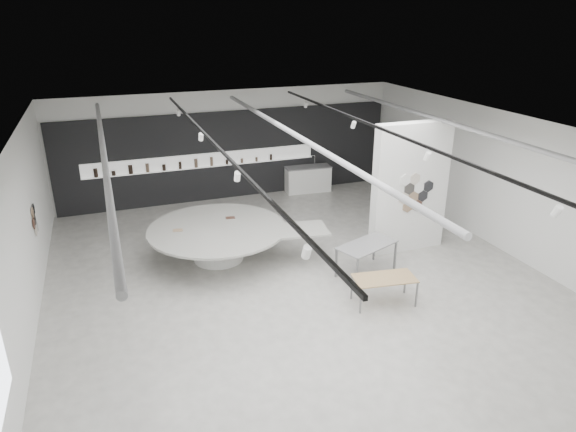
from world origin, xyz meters
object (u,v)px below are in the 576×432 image
object	(u,v)px
sample_table_stone	(367,247)
sample_table_wood	(385,280)
partition_column	(410,188)
kitchen_counter	(308,179)
display_island	(221,239)

from	to	relation	value
sample_table_stone	sample_table_wood	bearing A→B (deg)	-102.48
partition_column	sample_table_stone	bearing A→B (deg)	-152.03
sample_table_wood	kitchen_counter	size ratio (longest dim) A/B	0.86
sample_table_wood	sample_table_stone	xyz separation A→B (m)	(0.32, 1.45, 0.13)
partition_column	display_island	world-z (taller)	partition_column
display_island	sample_table_wood	world-z (taller)	display_island
sample_table_stone	kitchen_counter	world-z (taller)	kitchen_counter
display_island	sample_table_stone	bearing A→B (deg)	-22.75
display_island	sample_table_stone	distance (m)	3.88
display_island	kitchen_counter	distance (m)	6.20
sample_table_wood	sample_table_stone	size ratio (longest dim) A/B	0.85
display_island	kitchen_counter	bearing A→B (deg)	54.69
kitchen_counter	sample_table_wood	bearing A→B (deg)	-95.43
display_island	sample_table_wood	xyz separation A→B (m)	(2.98, -3.50, -0.00)
partition_column	sample_table_wood	size ratio (longest dim) A/B	2.43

